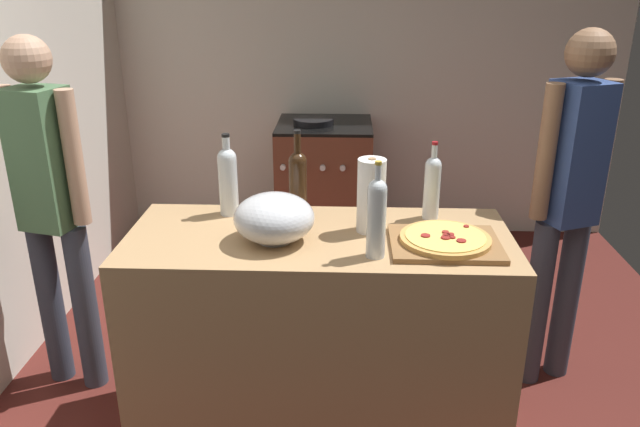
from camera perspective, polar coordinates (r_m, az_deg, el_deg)
ground_plane at (r=3.51m, az=2.36°, el=-10.70°), size 3.83×3.51×0.02m
kitchen_wall_rear at (r=4.52m, az=2.68°, el=14.29°), size 3.83×0.10×2.60m
kitchen_wall_left at (r=3.45m, az=-26.64°, el=9.90°), size 0.10×3.51×2.60m
counter at (r=2.60m, az=-0.09°, el=-11.25°), size 1.48×0.62×0.91m
cutting_board at (r=2.33m, az=11.37°, el=-2.72°), size 0.40×0.32×0.02m
pizza at (r=2.32m, az=11.41°, el=-2.25°), size 0.33×0.33×0.03m
mixing_bowl at (r=2.30m, az=-4.22°, el=-0.42°), size 0.30×0.30×0.18m
paper_towel_roll at (r=2.38m, az=4.71°, el=1.63°), size 0.11×0.11×0.29m
wine_bottle_clear at (r=2.16m, az=5.20°, el=-0.14°), size 0.07×0.07×0.35m
wine_bottle_green at (r=2.54m, az=10.23°, el=2.59°), size 0.07×0.07×0.32m
wine_bottle_dark at (r=2.57m, az=-8.43°, el=3.22°), size 0.08×0.08×0.34m
wine_bottle_amber at (r=2.48m, az=-2.04°, el=2.87°), size 0.07×0.07×0.37m
stove at (r=4.32m, az=0.39°, el=2.46°), size 0.63×0.62×0.94m
person_in_stripes at (r=2.94m, az=-23.49°, el=1.25°), size 0.37×0.25×1.62m
person_in_red at (r=2.93m, az=21.80°, el=1.69°), size 0.35×0.26×1.64m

